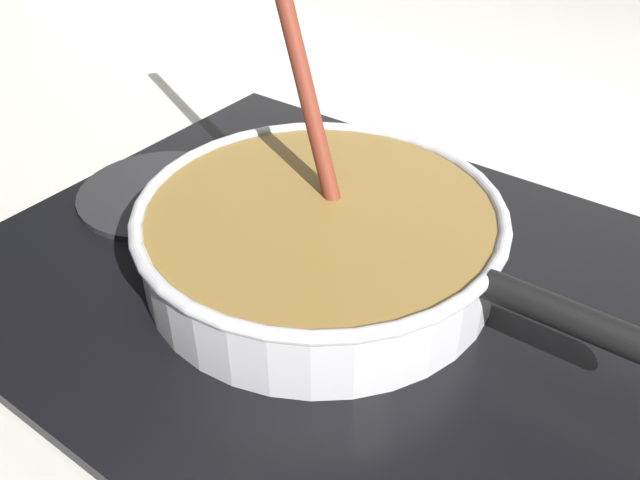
# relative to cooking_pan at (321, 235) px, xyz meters

# --- Properties ---
(ground) EXTENTS (2.40, 1.60, 0.04)m
(ground) POSITION_rel_cooking_pan_xyz_m (-0.12, -0.23, -0.07)
(ground) COLOR beige
(hob_plate) EXTENTS (0.56, 0.48, 0.01)m
(hob_plate) POSITION_rel_cooking_pan_xyz_m (-0.00, -0.00, -0.04)
(hob_plate) COLOR black
(hob_plate) RESTS_ON ground
(burner_ring) EXTENTS (0.18, 0.18, 0.01)m
(burner_ring) POSITION_rel_cooking_pan_xyz_m (-0.00, -0.00, -0.03)
(burner_ring) COLOR #592D0C
(burner_ring) RESTS_ON hob_plate
(spare_burner) EXTENTS (0.16, 0.16, 0.01)m
(spare_burner) POSITION_rel_cooking_pan_xyz_m (-0.20, -0.00, -0.03)
(spare_burner) COLOR #262628
(spare_burner) RESTS_ON hob_plate
(cooking_pan) EXTENTS (0.43, 0.30, 0.28)m
(cooking_pan) POSITION_rel_cooking_pan_xyz_m (0.00, 0.00, 0.00)
(cooking_pan) COLOR silver
(cooking_pan) RESTS_ON hob_plate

